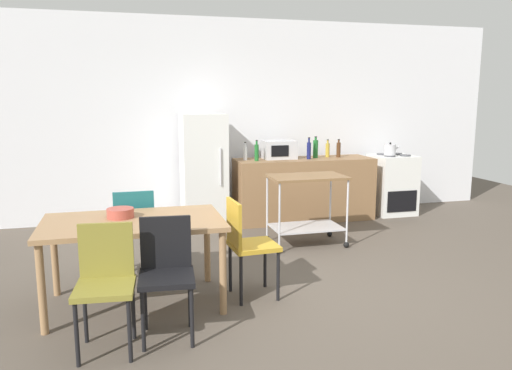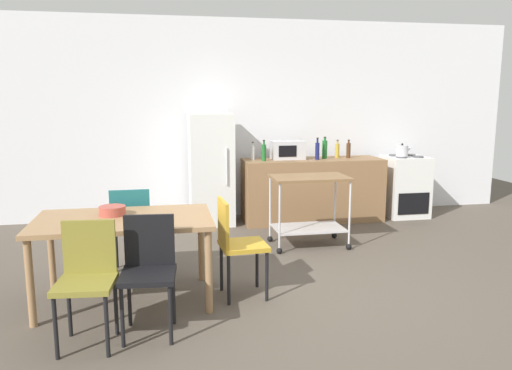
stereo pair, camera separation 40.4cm
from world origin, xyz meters
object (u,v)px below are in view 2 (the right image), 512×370
at_px(microwave, 287,150).
at_px(fruit_bowl, 112,211).
at_px(stove_oven, 404,186).
at_px(kettle, 402,151).
at_px(bottle_vinegar, 325,149).
at_px(chair_black, 149,266).
at_px(bottle_soda, 348,150).
at_px(chair_mustard, 236,241).
at_px(refrigerator, 211,169).
at_px(bottle_sparkling_water, 337,150).
at_px(kitchen_cart, 309,199).
at_px(chair_olive, 87,274).
at_px(bottle_sesame_oil, 253,153).
at_px(bottle_soy_sauce, 317,151).
at_px(bottle_hot_sauce, 264,152).
at_px(chair_teal, 131,224).
at_px(dining_table, 124,227).

bearing_deg(microwave, fruit_bowl, -131.82).
relative_size(stove_oven, fruit_bowl, 4.02).
bearing_deg(kettle, bottle_vinegar, 174.26).
height_order(chair_black, bottle_vinegar, bottle_vinegar).
bearing_deg(kettle, fruit_bowl, -149.39).
height_order(stove_oven, kettle, kettle).
distance_m(microwave, bottle_vinegar, 0.54).
bearing_deg(bottle_soda, chair_mustard, -128.04).
height_order(refrigerator, bottle_sparkling_water, refrigerator).
xyz_separation_m(bottle_sparkling_water, fruit_bowl, (-2.96, -2.47, -0.22)).
bearing_deg(bottle_soda, kitchen_cart, -127.86).
xyz_separation_m(chair_mustard, bottle_vinegar, (1.69, 2.63, 0.52)).
xyz_separation_m(refrigerator, bottle_soda, (1.99, -0.08, 0.24)).
bearing_deg(chair_olive, bottle_sesame_oil, 66.39).
bearing_deg(chair_black, chair_mustard, 41.34).
distance_m(chair_olive, bottle_soy_sauce, 4.20).
xyz_separation_m(bottle_hot_sauce, bottle_soy_sauce, (0.77, -0.01, 0.01)).
bearing_deg(refrigerator, bottle_sesame_oil, -6.58).
bearing_deg(chair_teal, kitchen_cart, -164.09).
xyz_separation_m(dining_table, fruit_bowl, (-0.10, 0.12, 0.12)).
distance_m(chair_mustard, chair_black, 0.93).
relative_size(dining_table, chair_teal, 1.69).
xyz_separation_m(chair_olive, fruit_bowl, (0.11, 0.85, 0.27)).
bearing_deg(stove_oven, bottle_vinegar, 179.25).
bearing_deg(chair_olive, bottle_sparkling_water, 52.58).
bearing_deg(microwave, chair_olive, -125.02).
height_order(refrigerator, fruit_bowl, refrigerator).
bearing_deg(dining_table, stove_oven, 32.76).
bearing_deg(bottle_vinegar, bottle_soy_sauce, -142.10).
relative_size(microwave, bottle_soy_sauce, 1.48).
bearing_deg(microwave, bottle_sparkling_water, -0.08).
xyz_separation_m(bottle_sesame_oil, bottle_vinegar, (1.05, 0.00, 0.03)).
bearing_deg(bottle_hot_sauce, refrigerator, 166.45).
height_order(chair_mustard, bottle_vinegar, bottle_vinegar).
height_order(kitchen_cart, bottle_vinegar, bottle_vinegar).
xyz_separation_m(chair_teal, bottle_sparkling_water, (2.85, 1.91, 0.49)).
distance_m(bottle_hot_sauce, bottle_sparkling_water, 1.14).
bearing_deg(refrigerator, kitchen_cart, -51.77).
xyz_separation_m(chair_black, bottle_sesame_oil, (1.38, 3.18, 0.49)).
relative_size(chair_mustard, bottle_sparkling_water, 3.42).
relative_size(chair_teal, chair_olive, 1.00).
bearing_deg(bottle_sparkling_water, microwave, 179.92).
xyz_separation_m(kitchen_cart, bottle_sparkling_water, (0.81, 1.29, 0.44)).
relative_size(chair_mustard, bottle_sesame_oil, 3.48).
height_order(refrigerator, bottle_soy_sauce, refrigerator).
xyz_separation_m(microwave, kettle, (1.69, -0.16, -0.03)).
xyz_separation_m(chair_teal, fruit_bowl, (-0.12, -0.56, 0.27)).
bearing_deg(fruit_bowl, bottle_sparkling_water, 39.82).
bearing_deg(chair_black, kitchen_cart, 51.54).
distance_m(kitchen_cart, fruit_bowl, 2.46).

